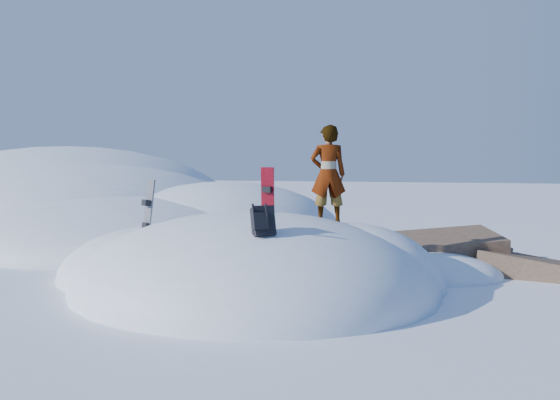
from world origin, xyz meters
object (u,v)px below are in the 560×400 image
(snowboard_red, at_px, (268,203))
(backpack, at_px, (263,221))
(snowboard_dark, at_px, (147,217))
(person, at_px, (328,174))

(snowboard_red, distance_m, backpack, 1.86)
(snowboard_dark, relative_size, backpack, 2.63)
(snowboard_red, height_order, backpack, snowboard_red)
(snowboard_dark, height_order, backpack, snowboard_dark)
(person, bearing_deg, snowboard_dark, -1.83)
(snowboard_red, height_order, person, person)
(backpack, relative_size, person, 0.30)
(backpack, bearing_deg, snowboard_dark, 121.46)
(snowboard_red, relative_size, snowboard_dark, 0.96)
(snowboard_red, bearing_deg, backpack, -68.71)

